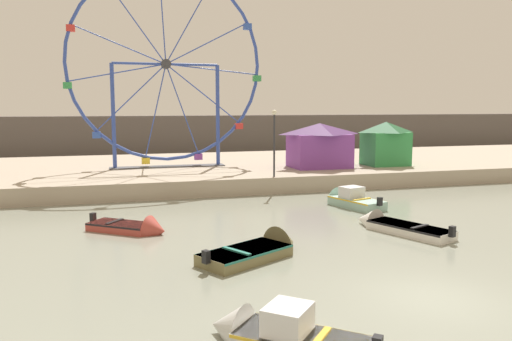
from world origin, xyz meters
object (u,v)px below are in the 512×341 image
at_px(carnival_booth_green_kiosk, 386,143).
at_px(ferris_wheel_blue_frame, 166,67).
at_px(carnival_booth_purple_stall, 319,145).
at_px(motorboat_olive_wood, 263,249).
at_px(motorboat_faded_red, 136,228).
at_px(motorboat_white_red_stripe, 392,226).
at_px(motorboat_pale_grey, 274,333).
at_px(promenade_lamp_near, 274,134).
at_px(motorboat_seafoam, 348,200).

bearing_deg(carnival_booth_green_kiosk, ferris_wheel_blue_frame, 168.08).
bearing_deg(ferris_wheel_blue_frame, carnival_booth_purple_stall, -17.07).
distance_m(motorboat_olive_wood, motorboat_faded_red, 6.57).
height_order(motorboat_white_red_stripe, motorboat_pale_grey, motorboat_pale_grey).
distance_m(motorboat_olive_wood, promenade_lamp_near, 14.13).
bearing_deg(motorboat_faded_red, promenade_lamp_near, 79.39).
relative_size(motorboat_seafoam, carnival_booth_purple_stall, 0.95).
height_order(motorboat_olive_wood, motorboat_faded_red, motorboat_olive_wood).
xyz_separation_m(motorboat_seafoam, promenade_lamp_near, (-2.69, 5.01, 3.45)).
bearing_deg(motorboat_pale_grey, ferris_wheel_blue_frame, -48.98).
xyz_separation_m(ferris_wheel_blue_frame, carnival_booth_purple_stall, (10.59, -3.25, -5.55)).
bearing_deg(promenade_lamp_near, carnival_booth_purple_stall, 39.03).
height_order(motorboat_white_red_stripe, promenade_lamp_near, promenade_lamp_near).
xyz_separation_m(motorboat_seafoam, ferris_wheel_blue_frame, (-8.55, 12.10, 7.94)).
distance_m(motorboat_seafoam, carnival_booth_green_kiosk, 11.68).
distance_m(motorboat_pale_grey, ferris_wheel_blue_frame, 28.09).
relative_size(motorboat_seafoam, motorboat_white_red_stripe, 0.88).
relative_size(motorboat_white_red_stripe, carnival_booth_purple_stall, 1.08).
bearing_deg(carnival_booth_purple_stall, motorboat_faded_red, -139.11).
xyz_separation_m(motorboat_white_red_stripe, promenade_lamp_near, (-2.01, 10.79, 3.57)).
bearing_deg(motorboat_white_red_stripe, carnival_booth_purple_stall, -32.82).
bearing_deg(motorboat_olive_wood, carnival_booth_purple_stall, 31.66).
relative_size(ferris_wheel_blue_frame, carnival_booth_purple_stall, 3.18).
bearing_deg(motorboat_seafoam, motorboat_olive_wood, 120.69).
bearing_deg(carnival_booth_purple_stall, carnival_booth_green_kiosk, -0.96).
bearing_deg(motorboat_seafoam, ferris_wheel_blue_frame, 19.06).
distance_m(motorboat_white_red_stripe, carnival_booth_purple_stall, 15.09).
bearing_deg(motorboat_pale_grey, motorboat_olive_wood, -62.62).
distance_m(motorboat_seafoam, carnival_booth_purple_stall, 9.39).
distance_m(carnival_booth_green_kiosk, promenade_lamp_near, 10.78).
distance_m(ferris_wheel_blue_frame, carnival_booth_green_kiosk, 17.19).
distance_m(motorboat_seafoam, ferris_wheel_blue_frame, 16.81).
bearing_deg(carnival_booth_green_kiosk, motorboat_pale_grey, -125.16).
height_order(carnival_booth_green_kiosk, carnival_booth_purple_stall, carnival_booth_green_kiosk).
relative_size(motorboat_white_red_stripe, promenade_lamp_near, 1.15).
xyz_separation_m(motorboat_seafoam, motorboat_pale_grey, (-9.23, -14.83, -0.05)).
bearing_deg(motorboat_olive_wood, carnival_booth_green_kiosk, 19.39).
bearing_deg(carnival_booth_purple_stall, motorboat_pale_grey, -115.13).
distance_m(motorboat_white_red_stripe, motorboat_pale_grey, 12.45).
bearing_deg(motorboat_white_red_stripe, promenade_lamp_near, -11.72).
relative_size(motorboat_seafoam, motorboat_pale_grey, 1.13).
bearing_deg(promenade_lamp_near, ferris_wheel_blue_frame, 129.57).
xyz_separation_m(motorboat_seafoam, motorboat_white_red_stripe, (-0.67, -5.78, -0.12)).
distance_m(motorboat_seafoam, motorboat_pale_grey, 17.46).
bearing_deg(motorboat_white_red_stripe, motorboat_faded_red, 53.16).
relative_size(motorboat_olive_wood, motorboat_pale_grey, 1.20).
bearing_deg(ferris_wheel_blue_frame, motorboat_seafoam, -54.76).
bearing_deg(carnival_booth_green_kiosk, motorboat_white_red_stripe, -119.01).
relative_size(motorboat_white_red_stripe, ferris_wheel_blue_frame, 0.34).
relative_size(motorboat_white_red_stripe, motorboat_faded_red, 1.31).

